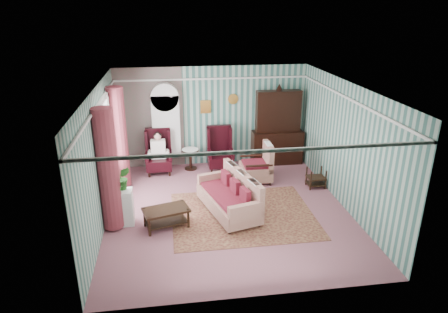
{
  "coord_description": "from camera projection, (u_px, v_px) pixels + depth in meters",
  "views": [
    {
      "loc": [
        -1.26,
        -8.2,
        4.53
      ],
      "look_at": [
        -0.0,
        0.6,
        1.11
      ],
      "focal_mm": 32.0,
      "sensor_mm": 36.0,
      "label": 1
    }
  ],
  "objects": [
    {
      "name": "plant_stand",
      "position": [
        120.0,
        207.0,
        8.63
      ],
      "size": [
        0.55,
        0.35,
        0.8
      ],
      "primitive_type": "cube",
      "color": "silver",
      "rests_on": "floor"
    },
    {
      "name": "coffee_table",
      "position": [
        166.0,
        218.0,
        8.57
      ],
      "size": [
        1.07,
        0.78,
        0.43
      ],
      "primitive_type": "cube",
      "rotation": [
        0.0,
        0.0,
        0.27
      ],
      "color": "black",
      "rests_on": "floor"
    },
    {
      "name": "round_side_table",
      "position": [
        191.0,
        159.0,
        11.57
      ],
      "size": [
        0.5,
        0.5,
        0.6
      ],
      "primitive_type": "cylinder",
      "color": "black",
      "rests_on": "floor"
    },
    {
      "name": "rug",
      "position": [
        243.0,
        215.0,
        9.13
      ],
      "size": [
        3.2,
        2.6,
        0.01
      ],
      "primitive_type": "cube",
      "color": "#461717",
      "rests_on": "floor"
    },
    {
      "name": "dresser_hutch",
      "position": [
        278.0,
        125.0,
        11.71
      ],
      "size": [
        1.5,
        0.56,
        2.36
      ],
      "primitive_type": "cube",
      "color": "black",
      "rests_on": "floor"
    },
    {
      "name": "potted_plant_a",
      "position": [
        117.0,
        186.0,
        8.28
      ],
      "size": [
        0.34,
        0.29,
        0.38
      ],
      "primitive_type": "imported",
      "rotation": [
        0.0,
        0.0,
        0.0
      ],
      "color": "#224917",
      "rests_on": "plant_stand"
    },
    {
      "name": "nest_table",
      "position": [
        316.0,
        178.0,
        10.43
      ],
      "size": [
        0.45,
        0.38,
        0.54
      ],
      "primitive_type": "cube",
      "color": "black",
      "rests_on": "floor"
    },
    {
      "name": "potted_plant_c",
      "position": [
        115.0,
        181.0,
        8.45
      ],
      "size": [
        0.3,
        0.3,
        0.42
      ],
      "primitive_type": "imported",
      "rotation": [
        0.0,
        0.0,
        0.32
      ],
      "color": "#184D1C",
      "rests_on": "plant_stand"
    },
    {
      "name": "room_shell",
      "position": [
        199.0,
        127.0,
        8.73
      ],
      "size": [
        5.53,
        6.02,
        2.91
      ],
      "color": "#38665C",
      "rests_on": "ground"
    },
    {
      "name": "wingback_left",
      "position": [
        159.0,
        152.0,
        11.19
      ],
      "size": [
        0.76,
        0.8,
        1.25
      ],
      "primitive_type": "cube",
      "color": "black",
      "rests_on": "floor"
    },
    {
      "name": "floral_armchair",
      "position": [
        256.0,
        166.0,
        10.71
      ],
      "size": [
        0.75,
        0.88,
        0.91
      ],
      "primitive_type": "cube",
      "rotation": [
        0.0,
        0.0,
        1.57
      ],
      "color": "#BBAA91",
      "rests_on": "floor"
    },
    {
      "name": "floor",
      "position": [
        228.0,
        210.0,
        9.37
      ],
      "size": [
        6.0,
        6.0,
        0.0
      ],
      "primitive_type": "plane",
      "color": "#99596A",
      "rests_on": "ground"
    },
    {
      "name": "sofa",
      "position": [
        228.0,
        191.0,
        9.05
      ],
      "size": [
        1.42,
        2.11,
        1.09
      ],
      "primitive_type": "cube",
      "rotation": [
        0.0,
        0.0,
        1.84
      ],
      "color": "beige",
      "rests_on": "floor"
    },
    {
      "name": "wingback_right",
      "position": [
        220.0,
        149.0,
        11.43
      ],
      "size": [
        0.76,
        0.8,
        1.25
      ],
      "primitive_type": "cube",
      "color": "black",
      "rests_on": "floor"
    },
    {
      "name": "potted_plant_b",
      "position": [
        123.0,
        178.0,
        8.47
      ],
      "size": [
        0.3,
        0.25,
        0.52
      ],
      "primitive_type": "imported",
      "rotation": [
        0.0,
        0.0,
        0.06
      ],
      "color": "#174916",
      "rests_on": "plant_stand"
    },
    {
      "name": "seated_woman",
      "position": [
        159.0,
        153.0,
        11.21
      ],
      "size": [
        0.44,
        0.4,
        1.18
      ],
      "primitive_type": null,
      "color": "white",
      "rests_on": "floor"
    },
    {
      "name": "bookcase",
      "position": [
        166.0,
        131.0,
        11.41
      ],
      "size": [
        0.8,
        0.28,
        2.24
      ],
      "primitive_type": "cube",
      "color": "white",
      "rests_on": "floor"
    }
  ]
}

